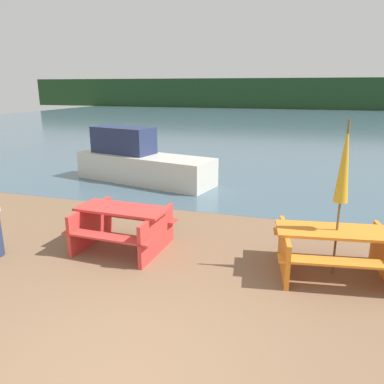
% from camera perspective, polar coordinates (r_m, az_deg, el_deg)
% --- Properties ---
extents(water, '(60.00, 50.00, 0.00)m').
position_cam_1_polar(water, '(33.47, 14.04, 10.31)').
color(water, '#425B6B').
rests_on(water, ground_plane).
extents(far_treeline, '(80.00, 1.60, 4.00)m').
position_cam_1_polar(far_treeline, '(53.33, 15.46, 14.26)').
color(far_treeline, '#1E3D1E').
rests_on(far_treeline, water).
extents(picnic_table_red, '(1.74, 1.46, 0.80)m').
position_cam_1_polar(picnic_table_red, '(7.09, -10.52, -4.85)').
color(picnic_table_red, red).
rests_on(picnic_table_red, ground_plane).
extents(picnic_table_orange, '(2.04, 1.63, 0.75)m').
position_cam_1_polar(picnic_table_orange, '(6.48, 20.96, -7.80)').
color(picnic_table_orange, orange).
rests_on(picnic_table_orange, ground_plane).
extents(umbrella_gold, '(0.22, 0.22, 2.48)m').
position_cam_1_polar(umbrella_gold, '(6.09, 22.21, 4.00)').
color(umbrella_gold, brown).
rests_on(umbrella_gold, ground_plane).
extents(boat, '(4.74, 2.34, 1.69)m').
position_cam_1_polar(boat, '(12.08, -7.96, 4.59)').
color(boat, beige).
rests_on(boat, water).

